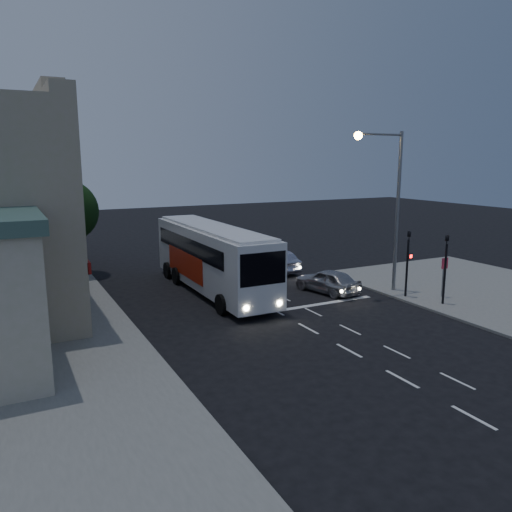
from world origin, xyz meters
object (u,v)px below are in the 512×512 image
car_suv (328,281)px  tour_bus (212,256)px  traffic_signal_side (446,261)px  car_sedan_b (234,247)px  streetlight (390,193)px  car_sedan_c (211,238)px  street_tree (66,208)px  car_sedan_a (275,261)px  regulatory_sign (444,271)px  traffic_signal_main (408,256)px

car_suv → tour_bus: bearing=-43.4°
car_suv → traffic_signal_side: bearing=114.1°
car_sedan_b → streetlight: 14.85m
car_sedan_c → street_tree: 14.28m
car_sedan_a → street_tree: bearing=-21.6°
streetlight → car_sedan_a: bearing=109.9°
tour_bus → regulatory_sign: 12.96m
traffic_signal_main → regulatory_sign: bearing=-30.8°
car_sedan_a → car_suv: bearing=89.4°
car_sedan_c → streetlight: size_ratio=0.66×
car_sedan_b → traffic_signal_side: (4.25, -17.02, 1.60)m
car_sedan_b → car_sedan_a: bearing=77.6°
car_suv → car_sedan_b: (-0.41, 12.02, 0.12)m
tour_bus → street_tree: size_ratio=2.03×
street_tree → car_suv: bearing=-41.6°
traffic_signal_side → regulatory_sign: (1.00, 0.96, -0.82)m
traffic_signal_main → traffic_signal_side: size_ratio=1.00×
street_tree → regulatory_sign: bearing=-41.1°
car_suv → car_sedan_c: bearing=-102.7°
car_suv → car_sedan_a: size_ratio=0.93×
car_sedan_c → street_tree: street_tree is taller
car_sedan_b → street_tree: size_ratio=0.91×
streetlight → regulatory_sign: bearing=-51.3°
tour_bus → traffic_signal_main: (8.94, -6.36, 0.33)m
traffic_signal_main → tour_bus: bearing=144.6°
street_tree → car_sedan_b: bearing=3.7°
car_sedan_a → regulatory_sign: size_ratio=2.01×
car_sedan_a → street_tree: (-12.71, 4.98, 3.77)m
traffic_signal_main → streetlight: 3.61m
car_suv → streetlight: streetlight is taller
tour_bus → car_sedan_a: tour_bus is taller
car_sedan_a → streetlight: 9.73m
car_suv → car_sedan_b: bearing=-101.5°
car_sedan_a → car_sedan_c: size_ratio=0.75×
car_suv → car_sedan_c: 17.17m
car_sedan_a → tour_bus: bearing=26.2°
car_sedan_c → regulatory_sign: 21.81m
traffic_signal_side → streetlight: size_ratio=0.46×
street_tree → car_sedan_c: bearing=25.5°
car_suv → traffic_signal_main: traffic_signal_main is taller
tour_bus → car_sedan_c: bearing=68.1°
tour_bus → car_sedan_b: bearing=58.3°
car_sedan_b → traffic_signal_side: 17.61m
tour_bus → car_sedan_a: bearing=26.5°
traffic_signal_side → traffic_signal_main: bearing=109.5°
streetlight → street_tree: size_ratio=1.45×
car_sedan_c → traffic_signal_side: size_ratio=1.44×
car_suv → street_tree: bearing=-55.0°
tour_bus → traffic_signal_main: 10.98m
regulatory_sign → streetlight: (-1.96, 2.44, 4.14)m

